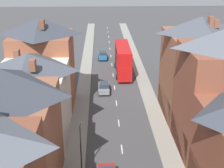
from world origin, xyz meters
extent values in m
cube|color=gray|center=(-5.10, 38.00, 0.07)|extent=(2.20, 104.00, 0.14)
cube|color=gray|center=(5.10, 38.00, 0.07)|extent=(2.20, 104.00, 0.14)
cube|color=silver|center=(0.00, 18.00, 0.01)|extent=(0.14, 1.80, 0.01)
cube|color=silver|center=(0.00, 24.00, 0.01)|extent=(0.14, 1.80, 0.01)
cube|color=silver|center=(0.00, 30.00, 0.01)|extent=(0.14, 1.80, 0.01)
cube|color=silver|center=(0.00, 36.00, 0.01)|extent=(0.14, 1.80, 0.01)
cube|color=silver|center=(0.00, 42.00, 0.01)|extent=(0.14, 1.80, 0.01)
cube|color=silver|center=(0.00, 48.00, 0.01)|extent=(0.14, 1.80, 0.01)
cube|color=silver|center=(0.00, 54.00, 0.01)|extent=(0.14, 1.80, 0.01)
cube|color=silver|center=(0.00, 60.00, 0.01)|extent=(0.14, 1.80, 0.01)
cube|color=silver|center=(0.00, 66.00, 0.01)|extent=(0.14, 1.80, 0.01)
cube|color=silver|center=(0.00, 72.00, 0.01)|extent=(0.14, 1.80, 0.01)
cube|color=silver|center=(0.00, 78.00, 0.01)|extent=(0.14, 1.80, 0.01)
cube|color=silver|center=(0.00, 84.00, 0.01)|extent=(0.14, 1.80, 0.01)
cube|color=brown|center=(-10.20, 11.57, 4.75)|extent=(8.00, 9.18, 9.51)
pyramid|color=#383D47|center=(-10.20, 11.57, 10.73)|extent=(8.00, 9.18, 2.44)
cube|color=beige|center=(-10.20, 21.12, 4.16)|extent=(8.00, 9.93, 8.33)
cube|color=#1E5133|center=(-6.26, 21.12, 1.60)|extent=(0.12, 9.14, 3.20)
pyramid|color=#474C56|center=(-10.20, 21.12, 9.34)|extent=(8.00, 9.93, 2.03)
cube|color=brown|center=(-11.74, 22.78, 9.82)|extent=(0.60, 0.90, 0.96)
cube|color=brown|center=(-9.07, 18.37, 9.92)|extent=(0.60, 0.90, 1.17)
cube|color=#935138|center=(-10.20, 29.79, 5.23)|extent=(8.00, 7.40, 10.46)
cube|color=black|center=(-6.26, 29.79, 1.60)|extent=(0.12, 6.80, 3.20)
pyramid|color=#383D47|center=(-10.20, 29.79, 11.58)|extent=(8.00, 7.40, 2.24)
cube|color=brown|center=(-9.56, 27.85, 12.17)|extent=(0.60, 0.90, 1.18)
cube|color=brown|center=(10.20, 17.85, 5.84)|extent=(8.00, 7.85, 11.68)
cube|color=maroon|center=(6.26, 17.85, 1.60)|extent=(0.12, 7.23, 3.20)
cube|color=brown|center=(10.20, 26.19, 5.63)|extent=(8.00, 8.82, 11.25)
cube|color=maroon|center=(6.26, 26.19, 1.60)|extent=(0.12, 8.11, 3.20)
pyramid|color=#474C56|center=(10.20, 26.19, 12.29)|extent=(8.00, 8.82, 2.08)
cube|color=brown|center=(11.40, 24.54, 12.77)|extent=(0.60, 0.90, 0.94)
cube|color=brown|center=(10.84, 24.72, 12.92)|extent=(0.60, 0.90, 1.26)
cube|color=red|center=(1.80, 42.63, 1.65)|extent=(2.44, 10.80, 2.50)
cube|color=red|center=(1.80, 42.63, 4.05)|extent=(2.44, 10.58, 2.30)
cube|color=red|center=(1.80, 42.63, 5.25)|extent=(2.39, 10.37, 0.10)
cube|color=#28333D|center=(1.80, 47.98, 1.85)|extent=(2.20, 0.10, 1.20)
cube|color=#28333D|center=(1.80, 47.98, 4.15)|extent=(2.20, 0.10, 1.10)
cube|color=#28333D|center=(0.61, 42.63, 1.90)|extent=(0.06, 9.18, 0.90)
cube|color=#28333D|center=(0.61, 42.63, 4.15)|extent=(0.06, 9.18, 0.90)
cube|color=yellow|center=(1.80, 47.98, 4.95)|extent=(1.34, 0.08, 0.32)
cylinder|color=black|center=(0.58, 45.98, 0.50)|extent=(0.30, 1.00, 1.00)
cylinder|color=black|center=(3.02, 45.98, 0.50)|extent=(0.30, 1.00, 1.00)
cylinder|color=black|center=(0.58, 39.66, 0.50)|extent=(0.30, 1.00, 1.00)
cylinder|color=black|center=(3.02, 39.66, 0.50)|extent=(0.30, 1.00, 1.00)
cube|color=gray|center=(-1.80, 34.21, 0.67)|extent=(1.70, 3.97, 0.72)
cube|color=#28333D|center=(-1.80, 34.01, 1.33)|extent=(1.46, 1.98, 0.60)
cylinder|color=black|center=(-2.65, 35.44, 0.31)|extent=(0.20, 0.62, 0.62)
cylinder|color=black|center=(-0.95, 35.44, 0.31)|extent=(0.20, 0.62, 0.62)
cylinder|color=black|center=(-2.65, 32.98, 0.31)|extent=(0.20, 0.62, 0.62)
cylinder|color=black|center=(-0.95, 32.98, 0.31)|extent=(0.20, 0.62, 0.62)
cube|color=#236093|center=(-1.80, 51.81, 0.71)|extent=(1.70, 3.86, 0.80)
cube|color=#28333D|center=(-1.80, 51.61, 1.41)|extent=(1.46, 1.93, 0.60)
cylinder|color=black|center=(-2.65, 53.00, 0.31)|extent=(0.20, 0.62, 0.62)
cylinder|color=black|center=(-0.95, 53.00, 0.31)|extent=(0.20, 0.62, 0.62)
cylinder|color=black|center=(-2.65, 50.61, 0.31)|extent=(0.20, 0.62, 0.62)
cylinder|color=black|center=(-0.95, 50.61, 0.31)|extent=(0.20, 0.62, 0.62)
cube|color=maroon|center=(3.10, 50.83, 0.70)|extent=(1.70, 4.26, 0.79)
cube|color=#28333D|center=(3.10, 50.61, 1.40)|extent=(1.46, 2.13, 0.60)
cylinder|color=black|center=(2.25, 52.15, 0.31)|extent=(0.20, 0.62, 0.62)
cylinder|color=black|center=(3.95, 52.15, 0.31)|extent=(0.20, 0.62, 0.62)
cylinder|color=black|center=(2.25, 49.51, 0.31)|extent=(0.20, 0.62, 0.62)
cylinder|color=black|center=(3.95, 49.51, 0.31)|extent=(0.20, 0.62, 0.62)
cylinder|color=black|center=(-4.25, 13.66, 2.75)|extent=(0.12, 0.12, 5.50)
cylinder|color=black|center=(-4.25, 14.11, 5.40)|extent=(0.08, 0.90, 0.08)
cube|color=beige|center=(-4.25, 14.56, 5.32)|extent=(0.20, 0.32, 0.20)
camera|label=1|loc=(-2.24, -11.59, 19.89)|focal=50.00mm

